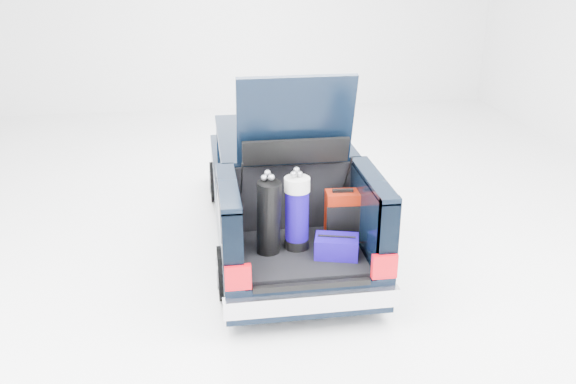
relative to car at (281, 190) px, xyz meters
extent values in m
plane|color=white|center=(0.00, -0.11, -0.67)|extent=(14.00, 14.00, 0.00)
cube|color=black|center=(0.00, 0.54, -0.17)|extent=(1.75, 3.00, 0.70)
cube|color=black|center=(0.00, 2.11, -0.27)|extent=(1.70, 0.30, 0.50)
cube|color=silver|center=(0.00, 2.25, -0.34)|extent=(1.72, 0.10, 0.22)
cube|color=black|center=(0.00, 0.04, 0.45)|extent=(1.55, 1.95, 0.54)
cube|color=black|center=(0.00, 0.04, 0.74)|extent=(1.62, 2.05, 0.06)
cube|color=black|center=(0.00, -1.61, -0.32)|extent=(1.75, 1.30, 0.40)
cube|color=black|center=(0.00, -1.59, -0.10)|extent=(1.32, 1.18, 0.05)
cube|color=black|center=(-0.78, -1.61, 0.30)|extent=(0.20, 1.30, 0.85)
cube|color=black|center=(0.78, -1.61, 0.30)|extent=(0.20, 1.30, 0.85)
cube|color=black|center=(-0.78, -1.61, 0.74)|extent=(0.20, 1.30, 0.06)
cube|color=black|center=(0.78, -1.61, 0.74)|extent=(0.20, 1.30, 0.06)
cube|color=black|center=(0.00, -0.99, 0.30)|extent=(1.36, 0.08, 0.84)
cube|color=silver|center=(0.00, -2.29, -0.29)|extent=(1.80, 0.12, 0.20)
cube|color=#9D060E|center=(-0.74, -2.26, 0.05)|extent=(0.26, 0.07, 0.26)
cube|color=#9D060E|center=(0.74, -2.26, 0.05)|extent=(0.26, 0.07, 0.26)
cube|color=black|center=(0.00, -2.25, -0.12)|extent=(1.20, 0.06, 0.06)
cube|color=black|center=(0.00, -1.16, 1.29)|extent=(1.28, 0.33, 1.03)
cube|color=black|center=(0.00, -1.12, 1.43)|extent=(0.95, 0.17, 0.54)
cylinder|color=black|center=(-0.82, 1.34, -0.36)|extent=(0.20, 0.62, 0.62)
cylinder|color=slate|center=(-0.82, 1.34, -0.36)|extent=(0.23, 0.36, 0.36)
cylinder|color=black|center=(0.82, 1.34, -0.36)|extent=(0.20, 0.62, 0.62)
cylinder|color=slate|center=(0.82, 1.34, -0.36)|extent=(0.23, 0.36, 0.36)
cylinder|color=black|center=(-0.82, -1.46, -0.36)|extent=(0.20, 0.62, 0.62)
cylinder|color=slate|center=(-0.82, -1.46, -0.36)|extent=(0.23, 0.36, 0.36)
cylinder|color=black|center=(0.82, -1.46, -0.36)|extent=(0.20, 0.62, 0.62)
cylinder|color=slate|center=(0.82, -1.46, -0.36)|extent=(0.23, 0.36, 0.36)
cube|color=#751303|center=(0.50, -1.38, 0.22)|extent=(0.38, 0.25, 0.58)
cube|color=black|center=(0.50, -1.38, 0.52)|extent=(0.23, 0.07, 0.03)
cube|color=black|center=(0.50, -1.49, 0.16)|extent=(0.38, 0.04, 0.44)
cylinder|color=black|center=(-0.35, -1.58, 0.34)|extent=(0.34, 0.38, 0.85)
cube|color=white|center=(-0.35, -1.47, 0.37)|extent=(0.10, 0.05, 0.30)
sphere|color=#99999E|center=(-0.39, -1.56, 0.80)|extent=(0.07, 0.07, 0.07)
sphere|color=#99999E|center=(-0.32, -1.60, 0.82)|extent=(0.07, 0.07, 0.07)
cylinder|color=black|center=(-0.03, -1.50, -0.02)|extent=(0.34, 0.34, 0.11)
cylinder|color=#15057C|center=(-0.03, -1.50, 0.32)|extent=(0.31, 0.31, 0.59)
cylinder|color=white|center=(-0.03, -1.50, 0.68)|extent=(0.34, 0.34, 0.15)
sphere|color=#99999E|center=(0.00, -1.47, 0.79)|extent=(0.07, 0.07, 0.07)
sphere|color=#99999E|center=(-0.03, -1.45, 0.83)|extent=(0.07, 0.07, 0.07)
cube|color=#15057C|center=(0.36, -1.76, 0.04)|extent=(0.53, 0.41, 0.22)
cylinder|color=black|center=(0.36, -1.76, 0.16)|extent=(0.39, 0.13, 0.02)
camera|label=1|loc=(-1.01, -7.44, 3.11)|focal=38.00mm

